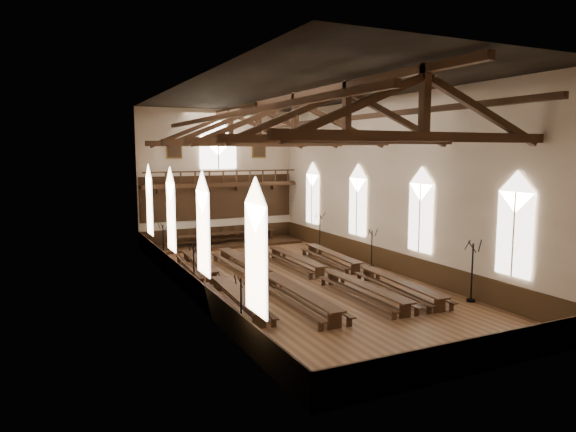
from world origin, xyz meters
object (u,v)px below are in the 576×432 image
object	(u,v)px
dais	(224,244)
high_table	(224,234)
candelabrum_right_far	(320,238)
candelabrum_left_mid	(194,277)
candelabrum_left_near	(241,317)
refectory_row_a	(216,278)
candelabrum_right_mid	(372,255)
refectory_row_c	(327,272)
candelabrum_right_near	(471,283)
refectory_row_b	(267,276)
candelabrum_left_far	(164,252)
refectory_row_d	(363,268)

from	to	relation	value
dais	high_table	world-z (taller)	high_table
high_table	candelabrum_right_far	distance (m)	7.08
candelabrum_left_mid	dais	bearing A→B (deg)	64.69
candelabrum_left_near	refectory_row_a	bearing A→B (deg)	80.03
high_table	refectory_row_a	bearing A→B (deg)	-110.81
candelabrum_right_mid	dais	bearing A→B (deg)	118.29
high_table	candelabrum_left_mid	size ratio (longest dim) A/B	3.28
refectory_row_c	candelabrum_right_far	xyz separation A→B (m)	(4.15, 8.15, 0.28)
candelabrum_left_near	candelabrum_right_near	world-z (taller)	candelabrum_right_near
refectory_row_b	refectory_row_c	xyz separation A→B (m)	(3.27, -0.40, -0.05)
dais	candelabrum_left_near	bearing A→B (deg)	-106.73
high_table	candelabrum_left_near	world-z (taller)	candelabrum_left_near
refectory_row_c	candelabrum_right_mid	distance (m)	4.53
candelabrum_right_near	candelabrum_right_mid	size ratio (longest dim) A/B	1.24
high_table	candelabrum_right_mid	world-z (taller)	candelabrum_right_mid
candelabrum_left_mid	refectory_row_a	bearing A→B (deg)	19.86
refectory_row_c	candelabrum_left_far	world-z (taller)	candelabrum_left_far
refectory_row_a	candelabrum_right_far	bearing A→B (deg)	34.51
candelabrum_right_mid	candelabrum_left_near	bearing A→B (deg)	-146.11
refectory_row_b	candelabrum_left_mid	xyz separation A→B (m)	(-3.68, 0.52, 0.20)
refectory_row_a	candelabrum_right_near	distance (m)	12.39
refectory_row_b	high_table	distance (m)	12.10
dais	candelabrum_left_near	distance (m)	18.82
candelabrum_left_near	candelabrum_right_far	distance (m)	17.71
refectory_row_b	candelabrum_right_mid	world-z (taller)	candelabrum_right_mid
refectory_row_c	candelabrum_left_mid	bearing A→B (deg)	172.41
refectory_row_d	candelabrum_right_near	distance (m)	6.35
candelabrum_right_far	refectory_row_d	bearing A→B (deg)	-103.07
candelabrum_left_near	candelabrum_left_far	distance (m)	13.46
refectory_row_d	dais	size ratio (longest dim) A/B	1.24
candelabrum_right_mid	candelabrum_right_far	distance (m)	6.34
refectory_row_b	refectory_row_d	distance (m)	5.53
refectory_row_b	refectory_row_d	world-z (taller)	refectory_row_b
refectory_row_c	candelabrum_right_mid	bearing A→B (deg)	23.63
refectory_row_d	candelabrum_right_far	distance (m)	8.45
refectory_row_d	dais	xyz separation A→B (m)	(-3.77, 12.45, -0.41)
refectory_row_d	refectory_row_b	bearing A→B (deg)	175.05
candelabrum_right_mid	candelabrum_right_far	bearing A→B (deg)	90.00
refectory_row_b	candelabrum_right_far	xyz separation A→B (m)	(7.42, 7.75, 0.23)
dais	candelabrum_left_far	bearing A→B (deg)	-139.95
refectory_row_c	high_table	distance (m)	12.48
candelabrum_right_near	candelabrum_right_far	xyz separation A→B (m)	(-0.00, 14.27, -0.08)
high_table	candelabrum_left_mid	bearing A→B (deg)	-115.31
candelabrum_right_near	candelabrum_right_far	world-z (taller)	candelabrum_right_near
refectory_row_a	candelabrum_left_far	bearing A→B (deg)	100.81
high_table	candelabrum_left_near	bearing A→B (deg)	-106.73
candelabrum_left_far	dais	bearing A→B (deg)	40.05
refectory_row_d	candelabrum_right_near	xyz separation A→B (m)	(1.91, -6.05, 0.36)
dais	candelabrum_left_mid	xyz separation A→B (m)	(-5.42, -11.45, 0.66)
refectory_row_a	candelabrum_left_near	world-z (taller)	candelabrum_left_near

